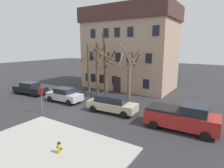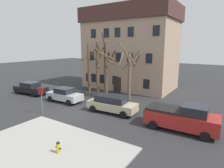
{
  "view_description": "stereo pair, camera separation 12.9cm",
  "coord_description": "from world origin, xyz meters",
  "views": [
    {
      "loc": [
        12.48,
        -11.91,
        6.28
      ],
      "look_at": [
        2.48,
        3.69,
        2.49
      ],
      "focal_mm": 30.01,
      "sensor_mm": 36.0,
      "label": 1
    },
    {
      "loc": [
        12.59,
        -11.84,
        6.28
      ],
      "look_at": [
        2.48,
        3.69,
        2.49
      ],
      "focal_mm": 30.01,
      "sensor_mm": 36.0,
      "label": 2
    }
  ],
  "objects": [
    {
      "name": "tree_bare_end",
      "position": [
        2.48,
        7.36,
        3.23
      ],
      "size": [
        2.7,
        2.68,
        6.71
      ],
      "color": "brown",
      "rests_on": "ground_plane"
    },
    {
      "name": "car_silver_sedan",
      "position": [
        -3.15,
        2.46,
        0.81
      ],
      "size": [
        4.29,
        2.06,
        1.62
      ],
      "color": "#B7BABF",
      "rests_on": "ground_plane"
    },
    {
      "name": "building_main",
      "position": [
        -0.66,
        13.47,
        5.93
      ],
      "size": [
        13.27,
        8.0,
        11.69
      ],
      "color": "tan",
      "rests_on": "ground_plane"
    },
    {
      "name": "bicycle_leaning",
      "position": [
        -3.68,
        5.83,
        0.37
      ],
      "size": [
        1.71,
        0.46,
        1.03
      ],
      "color": "black",
      "rests_on": "ground_plane"
    },
    {
      "name": "tree_bare_far",
      "position": [
        -0.79,
        7.29,
        3.68
      ],
      "size": [
        3.32,
        3.22,
        6.77
      ],
      "color": "brown",
      "rests_on": "ground_plane"
    },
    {
      "name": "tree_bare_near",
      "position": [
        -3.99,
        7.88,
        3.46
      ],
      "size": [
        2.17,
        1.74,
        6.54
      ],
      "color": "brown",
      "rests_on": "ground_plane"
    },
    {
      "name": "ground_plane",
      "position": [
        0.0,
        0.0,
        0.0
      ],
      "size": [
        120.0,
        120.0,
        0.0
      ],
      "primitive_type": "plane",
      "color": "#2D2D30"
    },
    {
      "name": "street_sign_pole",
      "position": [
        -2.09,
        -1.35,
        1.78
      ],
      "size": [
        0.76,
        0.07,
        2.53
      ],
      "color": "slate",
      "rests_on": "ground_plane"
    },
    {
      "name": "car_black_sedan",
      "position": [
        -9.57,
        2.48,
        0.81
      ],
      "size": [
        4.86,
        2.37,
        1.6
      ],
      "color": "black",
      "rests_on": "ground_plane"
    },
    {
      "name": "pickup_truck_red",
      "position": [
        9.74,
        2.14,
        1.01
      ],
      "size": [
        5.33,
        2.35,
        2.08
      ],
      "color": "#AD231E",
      "rests_on": "ground_plane"
    },
    {
      "name": "tree_bare_mid",
      "position": [
        -1.25,
        6.32,
        3.7
      ],
      "size": [
        1.91,
        2.16,
        7.79
      ],
      "color": "brown",
      "rests_on": "ground_plane"
    },
    {
      "name": "car_beige_wagon",
      "position": [
        3.24,
        2.48,
        0.87
      ],
      "size": [
        4.88,
        2.19,
        1.66
      ],
      "color": "#C6B793",
      "rests_on": "ground_plane"
    },
    {
      "name": "fire_hydrant",
      "position": [
        4.53,
        -5.22,
        0.49
      ],
      "size": [
        0.42,
        0.22,
        0.72
      ],
      "color": "gold",
      "rests_on": "sidewalk_slab"
    },
    {
      "name": "sidewalk_slab",
      "position": [
        3.56,
        -5.05,
        0.06
      ],
      "size": [
        9.73,
        6.02,
        0.12
      ],
      "primitive_type": "cube",
      "color": "#A8A59E",
      "rests_on": "ground_plane"
    }
  ]
}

